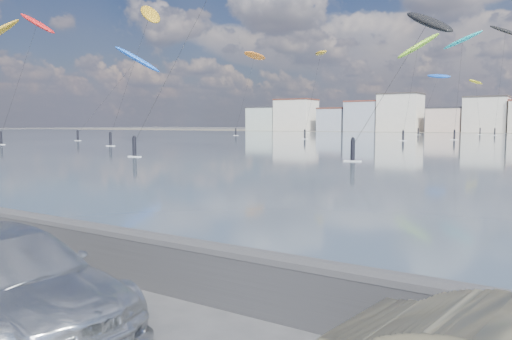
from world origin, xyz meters
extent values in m
cube|color=#28282B|center=(0.00, 2.70, 0.45)|extent=(400.00, 0.35, 0.90)
cylinder|color=#28282B|center=(0.00, 2.70, 0.90)|extent=(400.00, 0.36, 0.36)
cube|color=#B7C6BC|center=(-112.00, 186.00, 5.00)|extent=(14.00, 11.00, 10.00)
cube|color=#2D2D33|center=(-112.00, 186.00, 10.30)|extent=(14.28, 11.22, 0.60)
cube|color=silver|center=(-96.50, 186.00, 6.50)|extent=(16.00, 12.00, 13.00)
cube|color=#562D23|center=(-96.50, 186.00, 13.30)|extent=(16.32, 12.24, 0.60)
cube|color=#9EA8B7|center=(-79.00, 186.00, 4.50)|extent=(11.00, 10.00, 9.00)
cube|color=#562D23|center=(-79.00, 186.00, 9.30)|extent=(11.22, 10.20, 0.60)
cube|color=#9EA8B7|center=(-66.00, 186.00, 5.75)|extent=(13.00, 11.00, 11.50)
cube|color=brown|center=(-66.00, 186.00, 11.80)|extent=(13.26, 11.22, 0.60)
cube|color=silver|center=(-51.50, 186.00, 7.00)|extent=(15.00, 12.00, 14.00)
cube|color=#383330|center=(-51.50, 186.00, 14.30)|extent=(15.30, 12.24, 0.60)
cube|color=beige|center=(-35.00, 186.00, 4.25)|extent=(12.00, 10.00, 8.50)
cube|color=#2D2D33|center=(-35.00, 186.00, 8.80)|extent=(12.24, 10.20, 0.60)
cube|color=beige|center=(-21.50, 186.00, 6.00)|extent=(14.00, 11.00, 12.00)
cube|color=#383330|center=(-21.50, 186.00, 12.30)|extent=(14.28, 11.22, 0.60)
imported|color=silver|center=(-1.01, 0.22, 0.73)|extent=(5.21, 2.46, 1.47)
ellipsoid|color=#19BFBF|center=(-15.63, 110.05, 20.69)|extent=(8.68, 4.18, 4.08)
cube|color=white|center=(-13.74, 95.74, 0.05)|extent=(1.40, 0.42, 0.08)
cylinder|color=black|center=(-13.74, 95.74, 0.95)|extent=(0.36, 0.36, 1.70)
sphere|color=black|center=(-13.74, 95.74, 1.85)|extent=(0.28, 0.28, 0.28)
cylinder|color=black|center=(-14.68, 102.90, 11.00)|extent=(1.92, 14.33, 19.41)
ellipsoid|color=orange|center=(-72.66, 117.13, 22.36)|extent=(3.20, 10.23, 2.84)
cube|color=white|center=(-68.73, 101.96, 0.05)|extent=(1.40, 0.42, 0.08)
cylinder|color=black|center=(-68.73, 101.96, 0.95)|extent=(0.36, 0.36, 1.70)
sphere|color=black|center=(-68.73, 101.96, 1.85)|extent=(0.28, 0.28, 0.28)
cylinder|color=black|center=(-70.70, 109.54, 11.83)|extent=(3.97, 15.20, 21.08)
cube|color=white|center=(-28.44, 28.70, 0.05)|extent=(1.40, 0.42, 0.08)
cylinder|color=black|center=(-28.44, 28.70, 0.95)|extent=(0.36, 0.36, 1.70)
sphere|color=black|center=(-28.44, 28.70, 1.85)|extent=(0.28, 0.28, 0.28)
cylinder|color=black|center=(-27.40, 35.55, 12.13)|extent=(2.11, 13.72, 21.68)
ellipsoid|color=black|center=(-6.11, 44.32, 12.46)|extent=(6.89, 6.96, 3.88)
cube|color=white|center=(-9.32, 34.41, 0.05)|extent=(1.40, 0.42, 0.08)
cylinder|color=black|center=(-9.32, 34.41, 0.95)|extent=(0.36, 0.36, 1.70)
sphere|color=black|center=(-9.32, 34.41, 1.85)|extent=(0.28, 0.28, 0.28)
cylinder|color=black|center=(-7.72, 39.36, 6.88)|extent=(3.25, 9.94, 11.18)
ellipsoid|color=blue|center=(-66.52, 65.90, 15.51)|extent=(9.46, 6.92, 5.91)
cube|color=white|center=(-69.93, 54.22, 0.05)|extent=(1.40, 0.42, 0.08)
cylinder|color=black|center=(-69.93, 54.22, 0.95)|extent=(0.36, 0.36, 1.70)
sphere|color=black|center=(-69.93, 54.22, 1.85)|extent=(0.28, 0.28, 0.28)
cylinder|color=black|center=(-68.22, 60.06, 8.40)|extent=(3.45, 11.72, 14.23)
ellipsoid|color=yellow|center=(-20.69, 158.09, 15.49)|extent=(4.26, 8.05, 1.87)
cube|color=white|center=(-17.37, 148.09, 0.05)|extent=(1.40, 0.42, 0.08)
cylinder|color=black|center=(-17.37, 148.09, 0.95)|extent=(0.36, 0.36, 1.70)
sphere|color=black|center=(-17.37, 148.09, 1.85)|extent=(0.28, 0.28, 0.28)
cylinder|color=black|center=(-19.03, 153.09, 8.40)|extent=(3.36, 10.03, 14.21)
ellipsoid|color=red|center=(-66.56, 44.82, 18.83)|extent=(7.59, 3.27, 4.42)
cube|color=white|center=(-65.10, 37.16, 0.05)|extent=(1.40, 0.42, 0.08)
cylinder|color=black|center=(-65.10, 37.16, 0.95)|extent=(0.36, 0.36, 1.70)
sphere|color=black|center=(-65.10, 37.16, 1.85)|extent=(0.28, 0.28, 0.28)
cylinder|color=black|center=(-65.83, 40.99, 10.07)|extent=(1.49, 7.68, 17.55)
ellipsoid|color=#BF8C19|center=(-42.49, 97.32, 18.56)|extent=(6.58, 9.20, 2.25)
cube|color=white|center=(-40.05, 85.28, 0.05)|extent=(1.40, 0.42, 0.08)
cylinder|color=black|center=(-40.05, 85.28, 0.95)|extent=(0.36, 0.36, 1.70)
sphere|color=black|center=(-40.05, 85.28, 1.85)|extent=(0.28, 0.28, 0.28)
cylinder|color=black|center=(-41.27, 91.30, 9.93)|extent=(2.48, 12.06, 17.28)
ellipsoid|color=#BF8C19|center=(-49.64, 52.52, 19.69)|extent=(8.73, 7.34, 5.06)
cube|color=white|center=(-47.95, 42.73, 0.05)|extent=(1.40, 0.42, 0.08)
cylinder|color=black|center=(-47.95, 42.73, 0.95)|extent=(0.36, 0.36, 1.70)
sphere|color=black|center=(-47.95, 42.73, 1.85)|extent=(0.28, 0.28, 0.28)
cylinder|color=black|center=(-48.79, 47.63, 10.50)|extent=(1.72, 9.82, 18.41)
ellipsoid|color=black|center=(-12.35, 150.97, 28.47)|extent=(9.38, 4.07, 5.24)
cube|color=white|center=(-12.72, 141.30, 0.05)|extent=(1.40, 0.42, 0.08)
cylinder|color=black|center=(-12.72, 141.30, 0.95)|extent=(0.36, 0.36, 1.70)
sphere|color=black|center=(-12.72, 141.30, 1.85)|extent=(0.28, 0.28, 0.28)
cylinder|color=black|center=(-12.54, 146.14, 14.88)|extent=(0.40, 9.69, 27.18)
ellipsoid|color=#8CD826|center=(-21.25, 96.86, 18.27)|extent=(8.49, 8.35, 6.45)
cube|color=white|center=(-20.38, 85.45, 0.05)|extent=(1.40, 0.42, 0.08)
cylinder|color=black|center=(-20.38, 85.45, 0.95)|extent=(0.36, 0.36, 1.70)
sphere|color=black|center=(-20.38, 85.45, 1.85)|extent=(0.28, 0.28, 0.28)
cylinder|color=black|center=(-20.81, 91.16, 9.78)|extent=(0.90, 11.44, 16.99)
ellipsoid|color=blue|center=(-28.04, 143.66, 16.44)|extent=(8.56, 6.65, 2.70)
cube|color=white|center=(-30.99, 134.98, 0.05)|extent=(1.40, 0.42, 0.08)
cylinder|color=black|center=(-30.99, 134.98, 0.95)|extent=(0.36, 0.36, 1.70)
sphere|color=black|center=(-30.99, 134.98, 1.85)|extent=(0.28, 0.28, 0.28)
cylinder|color=black|center=(-29.51, 139.32, 8.87)|extent=(2.98, 8.71, 15.15)
camera|label=1|loc=(6.10, -3.87, 3.07)|focal=35.00mm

